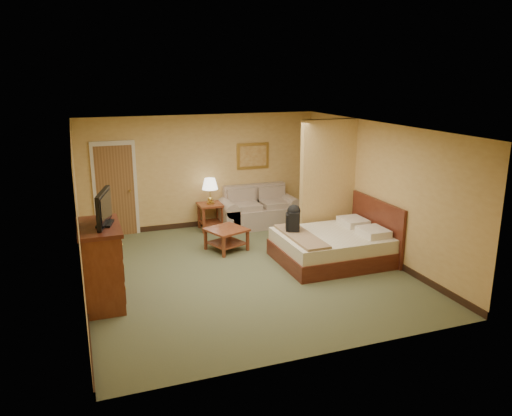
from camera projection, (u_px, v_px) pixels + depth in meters
name	position (u px, v px, depth m)	size (l,w,h in m)	color
floor	(244.00, 271.00, 9.09)	(6.00, 6.00, 0.00)	#545B3B
ceiling	(243.00, 128.00, 8.42)	(6.00, 6.00, 0.00)	white
back_wall	(202.00, 172.00, 11.48)	(5.50, 0.02, 2.60)	tan
left_wall	(78.00, 217.00, 7.84)	(0.02, 6.00, 2.60)	tan
right_wall	(378.00, 190.00, 9.67)	(0.02, 6.00, 2.60)	tan
partition	(328.00, 183.00, 10.31)	(1.20, 0.15, 2.60)	tan
door	(115.00, 190.00, 10.87)	(0.94, 0.16, 2.10)	beige
baseboard	(203.00, 223.00, 11.79)	(5.50, 0.02, 0.12)	black
loveseat	(259.00, 213.00, 11.76)	(1.85, 0.86, 0.94)	tan
side_table	(211.00, 213.00, 11.42)	(0.56, 0.56, 0.61)	maroon
table_lamp	(210.00, 185.00, 11.25)	(0.36, 0.36, 0.59)	#B79A43
coffee_table	(226.00, 235.00, 10.09)	(0.92, 0.92, 0.46)	maroon
wall_picture	(253.00, 156.00, 11.79)	(0.79, 0.04, 0.62)	#B78E3F
dresser	(102.00, 264.00, 7.66)	(0.63, 1.19, 1.27)	maroon
tv	(104.00, 209.00, 7.47)	(0.30, 0.84, 0.52)	black
bed	(336.00, 245.00, 9.53)	(2.05, 1.75, 1.13)	#4B1B11
backpack	(294.00, 218.00, 9.43)	(0.31, 0.37, 0.55)	black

